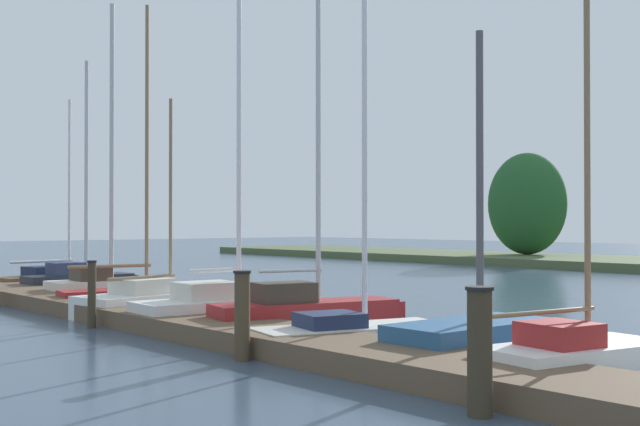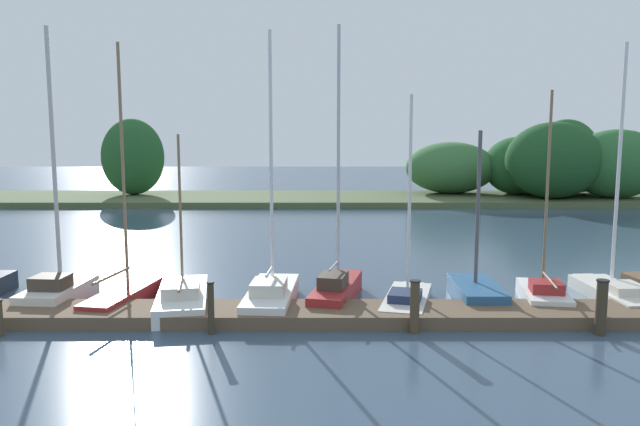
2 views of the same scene
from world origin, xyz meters
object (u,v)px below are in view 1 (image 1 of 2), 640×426
object	(u,v)px
sailboat_8	(477,336)
sailboat_9	(581,353)
sailboat_5	(231,305)
sailboat_3	(142,293)
sailboat_1	(81,278)
sailboat_2	(107,283)
sailboat_0	(64,279)
mooring_piling_4	(480,351)
sailboat_6	(310,308)
mooring_piling_2	(92,294)
sailboat_4	(164,300)
sailboat_7	(357,329)
mooring_piling_3	(242,315)

from	to	relation	value
sailboat_8	sailboat_9	distance (m)	1.96
sailboat_5	sailboat_3	bearing A→B (deg)	89.72
sailboat_1	sailboat_2	world-z (taller)	sailboat_2
sailboat_5	sailboat_9	xyz separation A→B (m)	(8.05, 0.23, -0.06)
sailboat_0	sailboat_5	bearing A→B (deg)	-102.23
mooring_piling_4	sailboat_6	bearing A→B (deg)	155.00
sailboat_0	sailboat_8	size ratio (longest dim) A/B	1.19
sailboat_9	mooring_piling_2	size ratio (longest dim) A/B	4.62
sailboat_4	sailboat_9	size ratio (longest dim) A/B	0.80
sailboat_6	sailboat_7	bearing A→B (deg)	-95.32
sailboat_9	sailboat_0	bearing A→B (deg)	96.38
sailboat_8	mooring_piling_2	xyz separation A→B (m)	(-7.44, -2.91, 0.32)
sailboat_0	sailboat_5	xyz separation A→B (m)	(11.18, -1.14, 0.10)
mooring_piling_2	mooring_piling_3	size ratio (longest dim) A/B	0.98
sailboat_4	sailboat_7	distance (m)	6.55
sailboat_2	sailboat_3	world-z (taller)	sailboat_2
sailboat_7	sailboat_8	distance (m)	2.21
sailboat_1	mooring_piling_4	size ratio (longest dim) A/B	4.90
sailboat_0	mooring_piling_4	bearing A→B (deg)	-106.96
sailboat_3	sailboat_2	bearing A→B (deg)	99.68
sailboat_4	sailboat_7	size ratio (longest dim) A/B	0.82
sailboat_5	mooring_piling_2	distance (m)	2.82
sailboat_5	sailboat_6	distance (m)	2.00
sailboat_9	sailboat_3	bearing A→B (deg)	98.87
sailboat_3	mooring_piling_4	distance (m)	13.17
mooring_piling_4	mooring_piling_3	bearing A→B (deg)	178.48
sailboat_1	mooring_piling_2	distance (m)	8.38
mooring_piling_3	mooring_piling_4	size ratio (longest dim) A/B	0.97
mooring_piling_2	sailboat_4	bearing A→B (deg)	117.87
sailboat_9	sailboat_1	bearing A→B (deg)	97.20
sailboat_2	sailboat_5	bearing A→B (deg)	-88.12
sailboat_5	mooring_piling_4	xyz separation A→B (m)	(8.52, -2.53, 0.31)
sailboat_7	sailboat_8	world-z (taller)	sailboat_7
sailboat_0	sailboat_9	distance (m)	19.25
sailboat_0	mooring_piling_3	size ratio (longest dim) A/B	4.41
sailboat_0	mooring_piling_4	distance (m)	20.04
sailboat_1	mooring_piling_3	bearing A→B (deg)	-103.32
sailboat_1	sailboat_5	xyz separation A→B (m)	(9.07, -0.79, -0.04)
sailboat_6	mooring_piling_4	world-z (taller)	sailboat_6
mooring_piling_4	sailboat_5	bearing A→B (deg)	163.46
sailboat_8	mooring_piling_4	xyz separation A→B (m)	(2.42, -2.97, 0.36)
sailboat_9	sailboat_8	bearing A→B (deg)	92.89
sailboat_9	mooring_piling_4	bearing A→B (deg)	-161.26
sailboat_4	sailboat_5	distance (m)	2.59
sailboat_3	sailboat_1	bearing A→B (deg)	93.83
sailboat_0	sailboat_3	bearing A→B (deg)	-103.58
sailboat_3	sailboat_8	size ratio (longest dim) A/B	1.48
sailboat_0	sailboat_4	distance (m)	8.68
sailboat_8	mooring_piling_2	bearing A→B (deg)	111.84
mooring_piling_3	sailboat_5	bearing A→B (deg)	147.85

